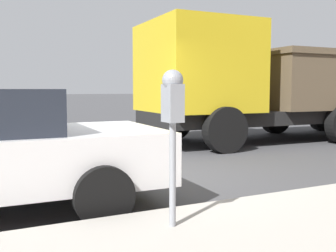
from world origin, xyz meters
name	(u,v)px	position (x,y,z in m)	size (l,w,h in m)	color
ground_plane	(148,176)	(0.00, 0.00, 0.00)	(220.00, 220.00, 0.00)	#424244
parking_meter	(173,108)	(-2.72, 0.89, 1.26)	(0.21, 0.19, 1.43)	gray
dump_truck	(281,84)	(2.73, -5.18, 1.57)	(3.07, 8.21, 3.06)	black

